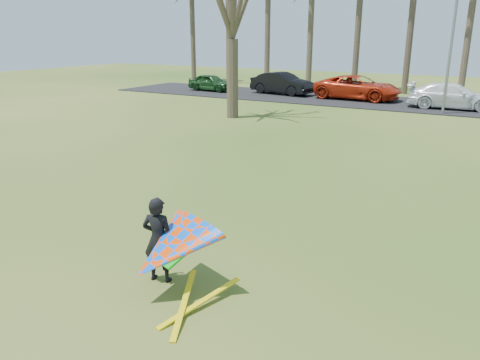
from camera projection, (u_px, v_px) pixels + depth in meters
The scene contains 8 objects.
ground at pixel (193, 254), 9.88m from camera, with size 100.00×100.00×0.00m, color #1A4A10.
parking_strip at pixel (416, 105), 30.53m from camera, with size 46.00×7.00×0.06m, color black.
streetlight at pixel (456, 34), 25.69m from camera, with size 2.28×0.18×8.00m.
car_0 at pixel (211, 82), 37.60m from camera, with size 1.56×3.89×1.33m, color #1A431B.
car_1 at pixel (282, 83), 35.49m from camera, with size 1.72×4.94×1.63m, color black.
car_2 at pixel (357, 87), 32.64m from camera, with size 2.74×5.94×1.65m, color red.
car_3 at pixel (453, 96), 28.58m from camera, with size 2.14×5.25×1.52m, color white.
kite_flyer at pixel (168, 248), 8.21m from camera, with size 2.13×2.39×2.02m.
Camera 1 is at (5.36, -7.26, 4.44)m, focal length 35.00 mm.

